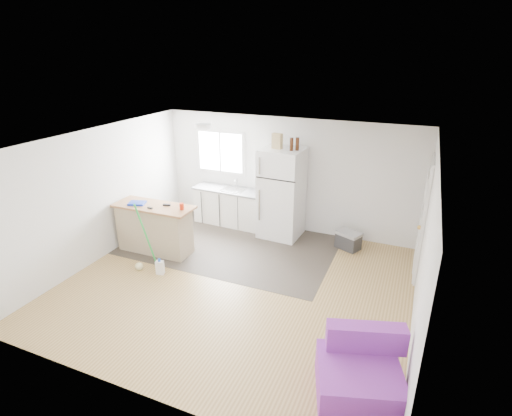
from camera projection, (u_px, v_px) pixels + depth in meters
The scene contains 19 objects.
room at pixel (236, 218), 6.23m from camera, with size 5.51×5.01×2.41m.
vinyl_zone at pixel (231, 245), 8.01m from camera, with size 4.05×2.50×0.00m, color #322B25.
window at pixel (221, 152), 8.79m from camera, with size 1.18×0.06×0.98m.
interior_door at pixel (423, 220), 6.64m from camera, with size 0.11×0.92×2.10m.
ceiling_fixture at pixel (203, 126), 7.26m from camera, with size 0.30×0.30×0.07m, color white.
kitchen_cabinets at pixel (234, 207), 8.82m from camera, with size 1.85×0.65×1.08m.
peninsula at pixel (155, 228), 7.62m from camera, with size 1.55×0.61×0.95m.
refrigerator at pixel (282, 193), 8.12m from camera, with size 0.86×0.81×1.85m.
cooler at pixel (348, 240), 7.81m from camera, with size 0.55×0.48×0.35m.
purple_seat at pixel (360, 375), 4.46m from camera, with size 1.12×1.10×0.74m.
cleaner_jug at pixel (160, 267), 6.94m from camera, with size 0.15×0.13×0.29m.
mop at pixel (141, 257), 7.05m from camera, with size 0.25×0.36×1.29m.
red_cup at pixel (182, 206), 7.23m from camera, with size 0.08×0.08×0.12m, color red.
blue_tray at pixel (137, 203), 7.49m from camera, with size 0.30×0.22×0.04m, color #122FB1.
tool_a at pixel (167, 205), 7.41m from camera, with size 0.14×0.05×0.03m, color black.
tool_b at pixel (150, 208), 7.28m from camera, with size 0.10×0.04×0.03m, color black.
cardboard_box at pixel (277, 141), 7.72m from camera, with size 0.20×0.10×0.30m, color tan.
bottle_left at pixel (291, 144), 7.58m from camera, with size 0.07×0.07×0.25m, color #351809.
bottle_right at pixel (297, 144), 7.60m from camera, with size 0.07×0.07×0.25m, color #351809.
Camera 1 is at (2.52, -5.15, 3.66)m, focal length 28.00 mm.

